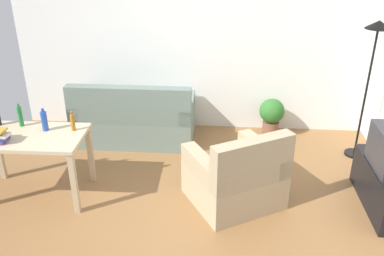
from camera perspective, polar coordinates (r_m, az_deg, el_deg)
The scene contains 10 objects.
ground_plane at distance 4.69m, azimuth -1.72°, elevation -11.04°, with size 5.20×4.40×0.02m, color olive.
wall_rear at distance 6.12m, azimuth 0.28°, elevation 12.07°, with size 5.20×0.10×2.70m, color white.
couch at distance 6.00m, azimuth -7.88°, elevation 0.98°, with size 1.67×0.84×0.92m.
torchiere_lamp at distance 5.61m, azimuth 23.54°, elevation 9.35°, with size 0.32×0.32×1.81m.
desk at distance 4.91m, azimuth -21.28°, elevation -2.04°, with size 1.21×0.72×0.76m.
potted_plant at distance 6.19m, azimuth 10.82°, elevation 1.78°, with size 0.36×0.36×0.57m.
armchair at distance 4.62m, azimuth 6.11°, elevation -6.80°, with size 1.20×1.18×0.92m.
bottle_green at distance 5.07m, azimuth -22.40°, elevation 1.51°, with size 0.05×0.05×0.27m.
bottle_blue at distance 4.87m, azimuth -19.52°, elevation 0.94°, with size 0.07×0.07×0.26m.
bottle_amber at distance 4.78m, azimuth -15.96°, elevation 0.77°, with size 0.05×0.05×0.23m.
Camera 1 is at (0.42, -3.73, 2.79)m, focal length 39.05 mm.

